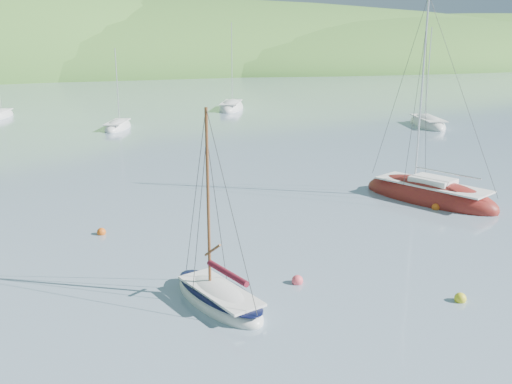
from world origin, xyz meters
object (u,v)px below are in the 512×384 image
object	(u,v)px
distant_sloop_a	(118,127)
distant_sloop_d	(427,124)
daysailer_white	(219,298)
sloop_red	(429,196)
distant_sloop_b	(231,108)

from	to	relation	value
distant_sloop_a	distant_sloop_d	xyz separation A→B (m)	(33.72, -9.81, 0.03)
daysailer_white	distant_sloop_a	world-z (taller)	distant_sloop_a
distant_sloop_a	distant_sloop_d	distance (m)	35.12
sloop_red	distant_sloop_b	distance (m)	47.83
distant_sloop_a	sloop_red	bearing A→B (deg)	-45.11
distant_sloop_a	distant_sloop_b	bearing A→B (deg)	57.18
daysailer_white	distant_sloop_b	size ratio (longest dim) A/B	0.63
distant_sloop_a	daysailer_white	bearing A→B (deg)	-69.74
daysailer_white	sloop_red	distance (m)	18.93
distant_sloop_b	distant_sloop_d	xyz separation A→B (m)	(16.83, -21.96, -0.01)
sloop_red	distant_sloop_b	size ratio (longest dim) A/B	1.05
distant_sloop_b	distant_sloop_d	size ratio (longest dim) A/B	1.07
daysailer_white	distant_sloop_a	size ratio (longest dim) A/B	0.85
distant_sloop_a	distant_sloop_b	size ratio (longest dim) A/B	0.74
daysailer_white	sloop_red	xyz separation A→B (m)	(16.40, 9.46, 0.04)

